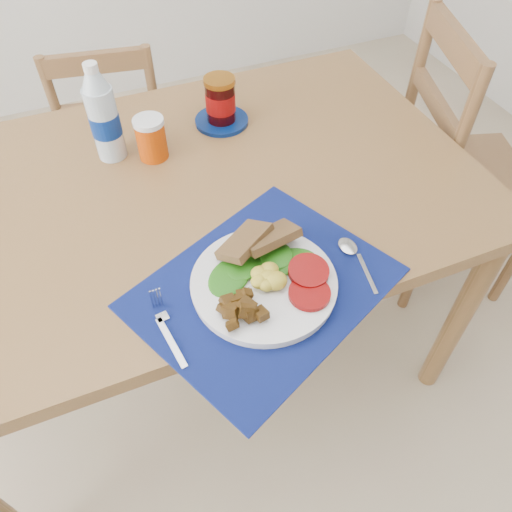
{
  "coord_description": "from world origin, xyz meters",
  "views": [
    {
      "loc": [
        -0.2,
        -0.71,
        1.53
      ],
      "look_at": [
        0.04,
        -0.12,
        0.8
      ],
      "focal_mm": 35.0,
      "sensor_mm": 36.0,
      "label": 1
    }
  ],
  "objects_px": {
    "breakfast_plate": "(262,283)",
    "chair_far": "(113,122)",
    "chair_end": "(460,144)",
    "jam_on_saucer": "(221,104)",
    "water_bottle": "(104,118)",
    "juice_glass": "(151,139)"
  },
  "relations": [
    {
      "from": "breakfast_plate",
      "to": "chair_far",
      "type": "bearing_deg",
      "value": 72.33
    },
    {
      "from": "chair_end",
      "to": "chair_far",
      "type": "bearing_deg",
      "value": 73.77
    },
    {
      "from": "chair_end",
      "to": "jam_on_saucer",
      "type": "bearing_deg",
      "value": 94.59
    },
    {
      "from": "breakfast_plate",
      "to": "water_bottle",
      "type": "relative_size",
      "value": 1.15
    },
    {
      "from": "chair_far",
      "to": "water_bottle",
      "type": "height_order",
      "value": "same"
    },
    {
      "from": "water_bottle",
      "to": "jam_on_saucer",
      "type": "height_order",
      "value": "water_bottle"
    },
    {
      "from": "chair_far",
      "to": "chair_end",
      "type": "distance_m",
      "value": 1.18
    },
    {
      "from": "breakfast_plate",
      "to": "jam_on_saucer",
      "type": "distance_m",
      "value": 0.59
    },
    {
      "from": "chair_end",
      "to": "water_bottle",
      "type": "xyz_separation_m",
      "value": [
        -1.03,
        0.14,
        0.27
      ]
    },
    {
      "from": "chair_far",
      "to": "jam_on_saucer",
      "type": "distance_m",
      "value": 0.62
    },
    {
      "from": "chair_end",
      "to": "water_bottle",
      "type": "distance_m",
      "value": 1.08
    },
    {
      "from": "breakfast_plate",
      "to": "juice_glass",
      "type": "distance_m",
      "value": 0.51
    },
    {
      "from": "jam_on_saucer",
      "to": "breakfast_plate",
      "type": "bearing_deg",
      "value": -102.14
    },
    {
      "from": "chair_far",
      "to": "jam_on_saucer",
      "type": "relative_size",
      "value": 6.86
    },
    {
      "from": "chair_end",
      "to": "breakfast_plate",
      "type": "distance_m",
      "value": 0.96
    },
    {
      "from": "breakfast_plate",
      "to": "water_bottle",
      "type": "bearing_deg",
      "value": 83.96
    },
    {
      "from": "chair_far",
      "to": "jam_on_saucer",
      "type": "xyz_separation_m",
      "value": [
        0.25,
        -0.49,
        0.29
      ]
    },
    {
      "from": "water_bottle",
      "to": "breakfast_plate",
      "type": "bearing_deg",
      "value": -71.64
    },
    {
      "from": "chair_end",
      "to": "jam_on_saucer",
      "type": "height_order",
      "value": "chair_end"
    },
    {
      "from": "juice_glass",
      "to": "jam_on_saucer",
      "type": "relative_size",
      "value": 0.7
    },
    {
      "from": "chair_end",
      "to": "breakfast_plate",
      "type": "bearing_deg",
      "value": 133.1
    },
    {
      "from": "chair_far",
      "to": "water_bottle",
      "type": "xyz_separation_m",
      "value": [
        -0.06,
        -0.52,
        0.34
      ]
    }
  ]
}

